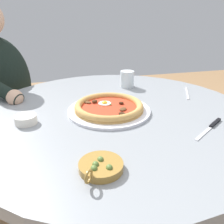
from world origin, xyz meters
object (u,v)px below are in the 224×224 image
Objects in this scene: dining_table at (116,135)px; olive_pan at (101,166)px; pizza_on_plate at (109,107)px; water_glass at (127,80)px; diner_person at (6,121)px; steak_knife at (212,126)px; ramekin_capers at (26,119)px; fork_utensil at (187,93)px.

dining_table is 8.80× the size of olive_pan.
water_glass is at bearing -29.86° from pizza_on_plate.
diner_person is (0.50, 0.48, -0.24)m from pizza_on_plate.
diner_person is (0.70, 0.79, -0.22)m from steak_knife.
dining_table is at bearing -84.97° from ramekin_capers.
pizza_on_plate is at bearing 55.80° from steak_knife.
olive_pan reaches higher than steak_knife.
water_glass is 0.29m from fork_utensil.
ramekin_capers is at bearing 101.88° from fork_utensil.
dining_table is at bearing -134.56° from diner_person.
water_glass reaches higher than fork_utensil.
pizza_on_plate is (0.00, 0.03, 0.12)m from dining_table.
diner_person is at bearing 45.44° from dining_table.
diner_person reaches higher than olive_pan.
pizza_on_plate is at bearing 150.14° from water_glass.
dining_table is 6.64× the size of fork_utensil.
pizza_on_plate is 1.95× the size of fork_utensil.
diner_person is at bearing 48.17° from steak_knife.
pizza_on_plate is 0.32m from water_glass.
olive_pan is 0.68m from fork_utensil.
ramekin_capers is (-0.31, 0.46, -0.02)m from water_glass.
diner_person is (0.50, 0.51, -0.11)m from dining_table.
steak_knife is at bearing 163.36° from fork_utensil.
steak_knife is (-0.48, -0.15, -0.03)m from water_glass.
steak_knife is at bearing -131.83° from diner_person.
water_glass reaches higher than ramekin_capers.
dining_table is 0.35m from ramekin_capers.
dining_table is at bearing 107.55° from fork_utensil.
dining_table is 14.29× the size of ramekin_capers.
olive_pan is (-0.62, 0.26, -0.02)m from water_glass.
fork_utensil is at bearing -72.45° from dining_table.
ramekin_capers is 0.62× the size of olive_pan.
steak_knife reaches higher than dining_table.
steak_knife is at bearing -126.16° from dining_table.
ramekin_capers is 0.46× the size of fork_utensil.
fork_utensil is 0.99m from diner_person.
pizza_on_plate is 0.42m from fork_utensil.
dining_table is 0.41m from fork_utensil.
olive_pan is at bearing 163.60° from pizza_on_plate.
dining_table is at bearing 154.76° from water_glass.
steak_knife reaches higher than fork_utensil.
steak_knife is 2.19× the size of ramekin_capers.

